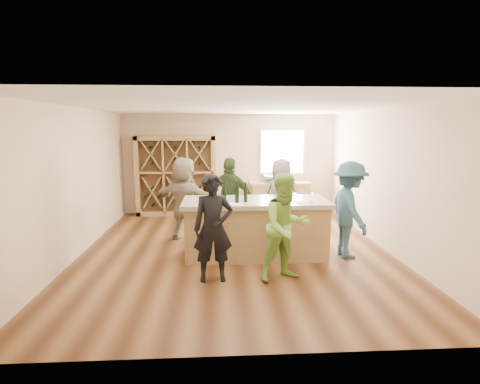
{
  "coord_description": "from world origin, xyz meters",
  "views": [
    {
      "loc": [
        -0.33,
        -7.15,
        2.4
      ],
      "look_at": [
        0.1,
        0.2,
        1.15
      ],
      "focal_mm": 28.0,
      "sensor_mm": 36.0,
      "label": 1
    }
  ],
  "objects": [
    {
      "name": "tasting_counter_top",
      "position": [
        0.36,
        -0.3,
        1.04
      ],
      "size": [
        2.72,
        1.12,
        0.08
      ],
      "primitive_type": "cube",
      "color": "#A69C89",
      "rests_on": "tasting_counter_base"
    },
    {
      "name": "wine_glass_e",
      "position": [
        1.37,
        -0.56,
        1.17
      ],
      "size": [
        0.08,
        0.08,
        0.17
      ],
      "primitive_type": "cone",
      "rotation": [
        0.0,
        0.0,
        0.2
      ],
      "color": "white",
      "rests_on": "tasting_counter_top"
    },
    {
      "name": "person_server",
      "position": [
        2.11,
        -0.45,
        0.91
      ],
      "size": [
        0.64,
        1.21,
        1.82
      ],
      "primitive_type": "imported",
      "rotation": [
        0.0,
        0.0,
        1.65
      ],
      "color": "#335972",
      "rests_on": "floor"
    },
    {
      "name": "tasting_menu_a",
      "position": [
        -0.01,
        -0.66,
        1.08
      ],
      "size": [
        0.29,
        0.35,
        0.0
      ],
      "primitive_type": "cube",
      "rotation": [
        0.0,
        0.0,
        0.23
      ],
      "color": "white",
      "rests_on": "tasting_counter_top"
    },
    {
      "name": "person_far_left",
      "position": [
        -1.06,
        0.8,
        0.91
      ],
      "size": [
        1.73,
        1.43,
        1.81
      ],
      "primitive_type": "imported",
      "rotation": [
        0.0,
        0.0,
        2.56
      ],
      "color": "gray",
      "rests_on": "floor"
    },
    {
      "name": "back_counter_top",
      "position": [
        1.4,
        3.2,
        0.89
      ],
      "size": [
        1.7,
        0.62,
        0.06
      ],
      "primitive_type": "cube",
      "color": "#A69C89",
      "rests_on": "back_counter_base"
    },
    {
      "name": "tasting_menu_b",
      "position": [
        0.62,
        -0.73,
        1.08
      ],
      "size": [
        0.3,
        0.37,
        0.0
      ],
      "primitive_type": "cube",
      "rotation": [
        0.0,
        0.0,
        0.21
      ],
      "color": "white",
      "rests_on": "tasting_counter_top"
    },
    {
      "name": "back_counter_base",
      "position": [
        1.4,
        3.2,
        0.43
      ],
      "size": [
        1.6,
        0.58,
        0.86
      ],
      "primitive_type": "cube",
      "color": "#A27D4D",
      "rests_on": "floor"
    },
    {
      "name": "wine_glass_c",
      "position": [
        1.02,
        -0.7,
        1.17
      ],
      "size": [
        0.08,
        0.08,
        0.19
      ],
      "primitive_type": "cone",
      "rotation": [
        0.0,
        0.0,
        -0.1
      ],
      "color": "white",
      "rests_on": "tasting_counter_top"
    },
    {
      "name": "faucet",
      "position": [
        1.2,
        3.38,
        1.07
      ],
      "size": [
        0.02,
        0.02,
        0.3
      ],
      "primitive_type": "cylinder",
      "color": "silver",
      "rests_on": "back_counter_top"
    },
    {
      "name": "sink",
      "position": [
        1.2,
        3.2,
        1.01
      ],
      "size": [
        0.54,
        0.54,
        0.19
      ],
      "primitive_type": "imported",
      "color": "silver",
      "rests_on": "back_counter_top"
    },
    {
      "name": "wall_back",
      "position": [
        0.0,
        3.55,
        1.4
      ],
      "size": [
        6.0,
        0.1,
        2.8
      ],
      "primitive_type": "cube",
      "color": "beige",
      "rests_on": "ground"
    },
    {
      "name": "wall_front",
      "position": [
        0.0,
        -3.55,
        1.4
      ],
      "size": [
        6.0,
        0.1,
        2.8
      ],
      "primitive_type": "cube",
      "color": "beige",
      "rests_on": "ground"
    },
    {
      "name": "tasting_menu_c",
      "position": [
        1.16,
        -0.64,
        1.08
      ],
      "size": [
        0.25,
        0.34,
        0.0
      ],
      "primitive_type": "cube",
      "rotation": [
        0.0,
        0.0,
        0.05
      ],
      "color": "white",
      "rests_on": "tasting_counter_top"
    },
    {
      "name": "wall_left",
      "position": [
        -3.05,
        0.0,
        1.4
      ],
      "size": [
        0.1,
        7.0,
        2.8
      ],
      "primitive_type": "cube",
      "color": "beige",
      "rests_on": "ground"
    },
    {
      "name": "tasting_counter_base",
      "position": [
        0.36,
        -0.3,
        0.5
      ],
      "size": [
        2.6,
        1.0,
        1.0
      ],
      "primitive_type": "cube",
      "color": "#A27D4D",
      "rests_on": "floor"
    },
    {
      "name": "window_frame",
      "position": [
        1.5,
        3.47,
        1.75
      ],
      "size": [
        1.3,
        0.06,
        1.3
      ],
      "primitive_type": "cube",
      "color": "white",
      "rests_on": "wall_back"
    },
    {
      "name": "ceiling",
      "position": [
        0.0,
        0.0,
        2.85
      ],
      "size": [
        6.0,
        7.0,
        0.1
      ],
      "primitive_type": "cube",
      "color": "white",
      "rests_on": "ground"
    },
    {
      "name": "floor",
      "position": [
        0.0,
        0.0,
        -0.05
      ],
      "size": [
        6.0,
        7.0,
        0.1
      ],
      "primitive_type": "cube",
      "color": "brown",
      "rests_on": "ground"
    },
    {
      "name": "wine_rack",
      "position": [
        -1.5,
        3.27,
        1.1
      ],
      "size": [
        2.2,
        0.45,
        2.2
      ],
      "primitive_type": "cube",
      "color": "#A27D4D",
      "rests_on": "floor"
    },
    {
      "name": "person_far_mid",
      "position": [
        -0.08,
        0.69,
        0.9
      ],
      "size": [
        1.18,
        0.85,
        1.8
      ],
      "primitive_type": "imported",
      "rotation": [
        0.0,
        0.0,
        2.82
      ],
      "color": "#263319",
      "rests_on": "floor"
    },
    {
      "name": "person_far_right",
      "position": [
        1.04,
        0.82,
        0.88
      ],
      "size": [
        0.89,
        0.61,
        1.77
      ],
      "primitive_type": "imported",
      "rotation": [
        0.0,
        0.0,
        3.09
      ],
      "color": "slate",
      "rests_on": "floor"
    },
    {
      "name": "wall_right",
      "position": [
        3.05,
        0.0,
        1.4
      ],
      "size": [
        0.1,
        7.0,
        2.8
      ],
      "primitive_type": "cube",
      "color": "beige",
      "rests_on": "ground"
    },
    {
      "name": "wine_bottle_c",
      "position": [
        -0.22,
        -0.42,
        1.23
      ],
      "size": [
        0.08,
        0.08,
        0.29
      ],
      "primitive_type": "cylinder",
      "rotation": [
        0.0,
        0.0,
        0.11
      ],
      "color": "black",
      "rests_on": "tasting_counter_top"
    },
    {
      "name": "wine_bottle_b",
      "position": [
        -0.39,
        -0.54,
        1.22
      ],
      "size": [
        0.09,
        0.09,
        0.28
      ],
      "primitive_type": "cylinder",
      "rotation": [
        0.0,
        0.0,
        0.29
      ],
      "color": "black",
      "rests_on": "tasting_counter_top"
    },
    {
      "name": "person_near_left",
      "position": [
        -0.42,
        -1.44,
        0.86
      ],
      "size": [
        0.66,
        0.51,
        1.72
      ],
      "primitive_type": "imported",
      "rotation": [
        0.0,
        0.0,
        0.09
      ],
      "color": "black",
      "rests_on": "floor"
    },
    {
      "name": "wine_bottle_d",
      "position": [
        0.0,
        -0.56,
        1.23
      ],
      "size": [
        0.09,
        0.09,
        0.31
      ],
      "primitive_type": "cylinder",
      "rotation": [
        0.0,
        0.0,
        -0.27
      ],
      "color": "black",
      "rests_on": "tasting_counter_top"
    },
    {
      "name": "wine_bottle_e",
      "position": [
        0.16,
        -0.47,
        1.22
      ],
      "size": [
        0.09,
        0.09,
        0.28
      ],
      "primitive_type": "cylinder",
      "rotation": [
        0.0,
        0.0,
        -0.37
      ],
      "color": "black",
      "rests_on": "tasting_counter_top"
    },
    {
      "name": "wine_glass_d",
      "position": [
        0.86,
        -0.49,
        1.17
      ],
      "size": [
        0.09,
        0.09,
        0.19
      ],
      "primitive_type": "cone",
      "rotation": [
        0.0,
        0.0,
        -0.3
      ],
      "color": "white",
      "rests_on": "tasting_counter_top"
    },
    {
      "name": "window_pane",
      "position": [
        1.5,
        3.44,
        1.75
      ],
      "size": [
        1.18,
        0.01,
        1.18
      ],
      "primitive_type": "cube",
      "color": "white",
      "rests_on": "wall_back"
    },
    {
      "name": "wine_glass_b",
      "position": [
        0.5,
        -0.78,
        1.17
      ],
      "size": [
        0.08,
        0.08,
        0.17
      ],
      "primitive_type": "cone",
      "rotation": [
        0.0,
        0.0,
        0.26
      ],
      "color": "white",
      "rests_on": "tasting_counter_top"
    },
    {
      "name": "person_near_right",
      "position": [
        0.73,
        -1.47,
        0.86
      ],
      "size": [
        0.95,
        0.72,
        1.73
      ],
      "primitive_type": "imported",
      "rotation": [
        0.0,
        0.0,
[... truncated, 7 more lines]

